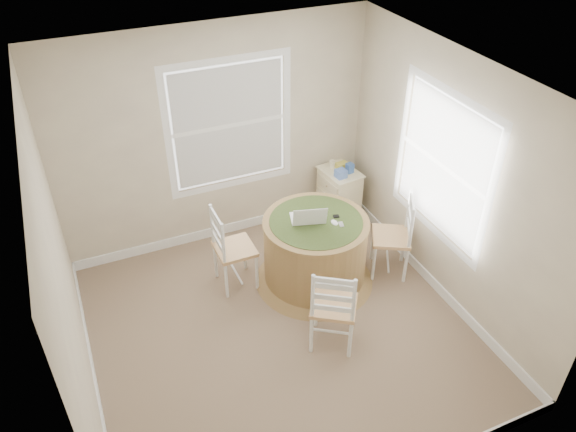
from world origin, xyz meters
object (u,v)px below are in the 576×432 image
chair_near (334,305)px  chair_right (391,236)px  round_table (315,249)px  chair_left (235,248)px  laptop (308,218)px  corner_chest (339,195)px

chair_near → chair_right: 1.27m
round_table → chair_left: size_ratio=1.37×
chair_right → laptop: size_ratio=2.26×
chair_left → corner_chest: chair_left is taller
chair_left → corner_chest: bearing=-68.3°
chair_left → laptop: size_ratio=2.26×
chair_left → chair_right: (1.64, -0.49, 0.00)m
chair_near → chair_right: size_ratio=1.00×
round_table → laptop: (-0.07, 0.04, 0.40)m
chair_near → corner_chest: (1.03, 1.84, -0.13)m
chair_left → corner_chest: size_ratio=1.38×
laptop → round_table: bearing=164.9°
chair_left → chair_near: size_ratio=1.00×
round_table → chair_left: (-0.80, 0.31, 0.04)m
chair_left → chair_near: same height
chair_right → round_table: bearing=-73.1°
chair_near → corner_chest: chair_near is taller
laptop → corner_chest: bearing=-117.4°
chair_left → laptop: laptop is taller
chair_right → corner_chest: 1.15m
chair_right → corner_chest: size_ratio=1.38×
chair_near → laptop: laptop is taller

